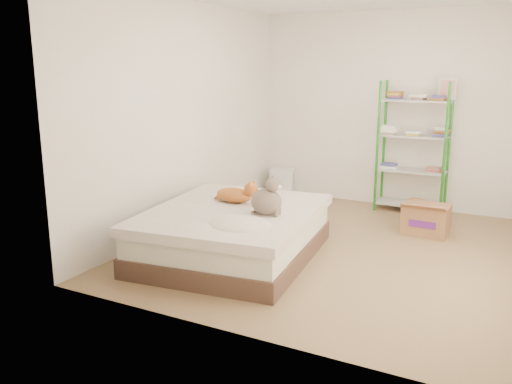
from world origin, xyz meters
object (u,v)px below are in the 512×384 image
Objects in this scene: grey_cat at (266,196)px; white_bin at (282,183)px; orange_cat at (234,193)px; bed at (233,233)px; shelf_unit at (414,144)px; cardboard_box at (426,219)px.

grey_cat is 0.87× the size of white_bin.
grey_cat reaches higher than orange_cat.
orange_cat is at bearing -77.00° from white_bin.
orange_cat is 1.14× the size of white_bin.
bed is at bearing -59.15° from orange_cat.
orange_cat is 0.28× the size of shelf_unit.
grey_cat reaches higher than cardboard_box.
grey_cat is at bearing -67.93° from white_bin.
shelf_unit is 4.11× the size of white_bin.
grey_cat reaches higher than white_bin.
cardboard_box is at bearing -43.20° from grey_cat.
grey_cat is at bearing -10.85° from bed.
grey_cat is 0.21× the size of shelf_unit.
white_bin is (-1.05, 2.59, -0.48)m from grey_cat.
cardboard_box is (1.57, 1.68, -0.07)m from bed.
orange_cat is at bearing -119.33° from shelf_unit.
white_bin is at bearing 159.13° from cardboard_box.
grey_cat is (0.51, -0.27, 0.09)m from orange_cat.
shelf_unit is at bearing 58.31° from bed.
cardboard_box is at bearing 42.95° from orange_cat.
shelf_unit is (0.81, 2.62, 0.22)m from grey_cat.
white_bin is (-1.85, -0.03, -0.69)m from shelf_unit.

